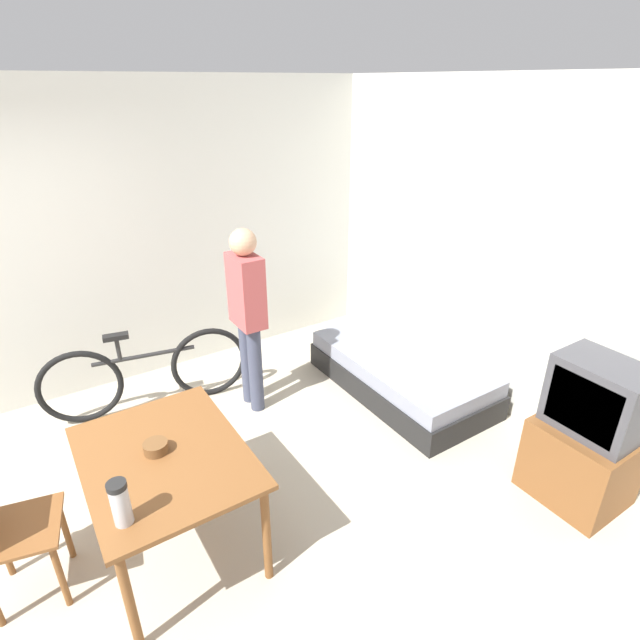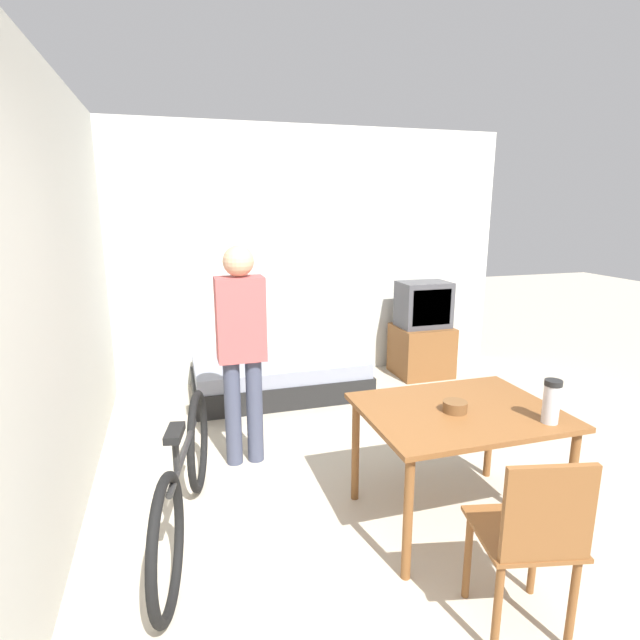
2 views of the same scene
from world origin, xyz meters
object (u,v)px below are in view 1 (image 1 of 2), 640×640
at_px(daybed, 401,372).
at_px(tv, 587,439).
at_px(bicycle, 147,373).
at_px(thermos_flask, 120,501).
at_px(mate_bowl, 156,447).
at_px(person_standing, 248,309).
at_px(dining_table, 166,466).

height_order(daybed, tv, tv).
bearing_deg(bicycle, tv, 39.56).
xyz_separation_m(tv, thermos_flask, (-0.71, -2.78, 0.38)).
bearing_deg(tv, thermos_flask, -104.39).
distance_m(daybed, tv, 1.70).
relative_size(tv, thermos_flask, 4.34).
bearing_deg(mate_bowl, bicycle, 168.31).
height_order(bicycle, person_standing, person_standing).
relative_size(daybed, tv, 1.63).
relative_size(thermos_flask, mate_bowl, 1.76).
relative_size(person_standing, mate_bowl, 11.62).
bearing_deg(person_standing, daybed, 66.86).
distance_m(tv, dining_table, 2.71).
distance_m(dining_table, mate_bowl, 0.13).
height_order(dining_table, thermos_flask, thermos_flask).
xyz_separation_m(dining_table, bicycle, (-1.57, 0.29, -0.29)).
bearing_deg(dining_table, mate_bowl, -152.03).
distance_m(tv, bicycle, 3.44).
height_order(daybed, bicycle, bicycle).
bearing_deg(person_standing, thermos_flask, -42.71).
xyz_separation_m(person_standing, thermos_flask, (1.49, -1.38, -0.08)).
xyz_separation_m(person_standing, mate_bowl, (1.07, -1.10, -0.18)).
bearing_deg(dining_table, tv, 66.37).
relative_size(dining_table, bicycle, 0.65).
xyz_separation_m(bicycle, thermos_flask, (1.94, -0.59, 0.51)).
distance_m(tv, person_standing, 2.66).
bearing_deg(dining_table, person_standing, 136.23).
bearing_deg(bicycle, mate_bowl, -11.69).
bearing_deg(mate_bowl, thermos_flask, -33.48).
bearing_deg(person_standing, mate_bowl, -45.72).
height_order(bicycle, thermos_flask, thermos_flask).
relative_size(daybed, thermos_flask, 7.05).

